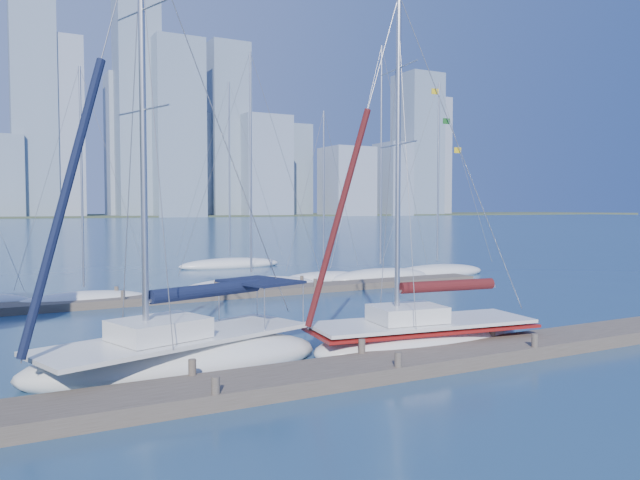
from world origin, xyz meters
TOP-DOWN VIEW (x-y plane):
  - ground at (0.00, 0.00)m, footprint 700.00×700.00m
  - near_dock at (0.00, 0.00)m, footprint 26.00×2.00m
  - far_dock at (2.00, 16.00)m, footprint 30.00×1.80m
  - far_shore at (0.00, 320.00)m, footprint 800.00×100.00m
  - sailboat_navy at (-4.81, 2.94)m, footprint 8.90×5.21m
  - sailboat_maroon at (2.90, 1.89)m, footprint 8.14×3.55m
  - bg_boat_1 at (-5.49, 16.78)m, footprint 6.32×3.27m
  - bg_boat_2 at (3.37, 17.78)m, footprint 8.19×3.86m
  - bg_boat_3 at (8.75, 19.31)m, footprint 5.96×2.94m
  - bg_boat_4 at (12.24, 18.27)m, footprint 7.11×2.72m
  - bg_boat_5 at (17.23, 18.89)m, footprint 7.77×5.16m
  - bg_boat_7 at (6.94, 31.02)m, footprint 8.30×4.30m
  - skyline at (21.82, 290.25)m, footprint 501.99×51.31m

SIDE VIEW (x-z plane):
  - ground at x=0.00m, z-range 0.00..0.00m
  - far_shore at x=0.00m, z-range -0.75..0.75m
  - far_dock at x=2.00m, z-range 0.00..0.36m
  - near_dock at x=0.00m, z-range 0.00..0.40m
  - bg_boat_3 at x=8.75m, z-range -5.15..5.61m
  - bg_boat_1 at x=-5.49m, z-range -5.48..5.95m
  - bg_boat_7 at x=6.94m, z-range -6.93..7.47m
  - bg_boat_2 at x=3.37m, z-range -6.42..6.96m
  - bg_boat_5 at x=17.23m, z-range -6.35..6.88m
  - bg_boat_4 at x=12.24m, z-range -7.16..7.75m
  - sailboat_maroon at x=2.90m, z-range -4.95..6.80m
  - sailboat_navy at x=-4.81m, z-range -5.42..7.38m
  - skyline at x=21.82m, z-range -19.36..91.35m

